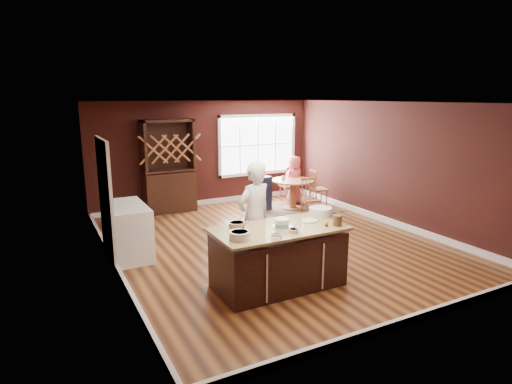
% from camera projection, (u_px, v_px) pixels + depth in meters
% --- Properties ---
extents(room_shell, '(7.00, 7.00, 7.00)m').
position_uv_depth(room_shell, '(273.00, 175.00, 8.10)').
color(room_shell, brown).
rests_on(room_shell, ground).
extents(window, '(2.36, 0.10, 1.66)m').
position_uv_depth(window, '(258.00, 145.00, 11.75)').
color(window, white).
rests_on(window, room_shell).
extents(doorway, '(0.08, 1.26, 2.13)m').
position_uv_depth(doorway, '(106.00, 203.00, 7.35)').
color(doorway, white).
rests_on(doorway, room_shell).
extents(kitchen_island, '(1.96, 1.03, 0.92)m').
position_uv_depth(kitchen_island, '(278.00, 258.00, 6.41)').
color(kitchen_island, black).
rests_on(kitchen_island, ground).
extents(dining_table, '(1.09, 1.09, 0.75)m').
position_uv_depth(dining_table, '(293.00, 188.00, 10.80)').
color(dining_table, '#935F38').
rests_on(dining_table, ground).
extents(baker, '(0.75, 0.60, 1.81)m').
position_uv_depth(baker, '(254.00, 217.00, 6.88)').
color(baker, silver).
rests_on(baker, ground).
extents(layer_cake, '(0.30, 0.30, 0.12)m').
position_uv_depth(layer_cake, '(282.00, 223.00, 6.33)').
color(layer_cake, white).
rests_on(layer_cake, kitchen_island).
extents(bowl_blue, '(0.29, 0.29, 0.11)m').
position_uv_depth(bowl_blue, '(240.00, 235.00, 5.78)').
color(bowl_blue, white).
rests_on(bowl_blue, kitchen_island).
extents(bowl_yellow, '(0.24, 0.24, 0.09)m').
position_uv_depth(bowl_yellow, '(237.00, 225.00, 6.27)').
color(bowl_yellow, '#8C6B49').
rests_on(bowl_yellow, kitchen_island).
extents(bowl_pink, '(0.16, 0.16, 0.06)m').
position_uv_depth(bowl_pink, '(276.00, 236.00, 5.83)').
color(bowl_pink, silver).
rests_on(bowl_pink, kitchen_island).
extents(bowl_olive, '(0.14, 0.14, 0.05)m').
position_uv_depth(bowl_olive, '(294.00, 231.00, 6.07)').
color(bowl_olive, '#F6ECC2').
rests_on(bowl_olive, kitchen_island).
extents(drinking_glass, '(0.08, 0.08, 0.15)m').
position_uv_depth(drinking_glass, '(302.00, 221.00, 6.35)').
color(drinking_glass, silver).
rests_on(drinking_glass, kitchen_island).
extents(dinner_plate, '(0.26, 0.26, 0.02)m').
position_uv_depth(dinner_plate, '(309.00, 221.00, 6.63)').
color(dinner_plate, beige).
rests_on(dinner_plate, kitchen_island).
extents(white_tub, '(0.37, 0.37, 0.13)m').
position_uv_depth(white_tub, '(320.00, 211.00, 6.95)').
color(white_tub, silver).
rests_on(white_tub, kitchen_island).
extents(stoneware_crock, '(0.13, 0.13, 0.16)m').
position_uv_depth(stoneware_crock, '(338.00, 220.00, 6.38)').
color(stoneware_crock, brown).
rests_on(stoneware_crock, kitchen_island).
extents(toy_figurine, '(0.05, 0.05, 0.09)m').
position_uv_depth(toy_figurine, '(327.00, 224.00, 6.35)').
color(toy_figurine, '#FCC005').
rests_on(toy_figurine, kitchen_island).
extents(rug, '(2.26, 1.78, 0.01)m').
position_uv_depth(rug, '(292.00, 208.00, 10.92)').
color(rug, brown).
rests_on(rug, ground).
extents(chair_east, '(0.44, 0.46, 0.97)m').
position_uv_depth(chair_east, '(319.00, 188.00, 11.12)').
color(chair_east, brown).
rests_on(chair_east, ground).
extents(chair_south, '(0.46, 0.45, 0.94)m').
position_uv_depth(chair_south, '(310.00, 198.00, 10.03)').
color(chair_south, brown).
rests_on(chair_south, ground).
extents(chair_north, '(0.43, 0.41, 0.99)m').
position_uv_depth(chair_north, '(289.00, 184.00, 11.59)').
color(chair_north, brown).
rests_on(chair_north, ground).
extents(seated_woman, '(0.73, 0.59, 1.29)m').
position_uv_depth(seated_woman, '(294.00, 180.00, 11.30)').
color(seated_woman, '#C74F54').
rests_on(seated_woman, ground).
extents(high_chair, '(0.40, 0.40, 0.89)m').
position_uv_depth(high_chair, '(262.00, 192.00, 10.76)').
color(high_chair, black).
rests_on(high_chair, ground).
extents(toddler, '(0.18, 0.14, 0.26)m').
position_uv_depth(toddler, '(260.00, 178.00, 10.70)').
color(toddler, '#8CA5BF').
rests_on(toddler, high_chair).
extents(table_plate, '(0.19, 0.19, 0.01)m').
position_uv_depth(table_plate, '(303.00, 179.00, 10.80)').
color(table_plate, beige).
rests_on(table_plate, dining_table).
extents(table_cup, '(0.14, 0.14, 0.10)m').
position_uv_depth(table_cup, '(283.00, 178.00, 10.76)').
color(table_cup, silver).
rests_on(table_cup, dining_table).
extents(hutch, '(1.24, 0.52, 2.27)m').
position_uv_depth(hutch, '(169.00, 166.00, 10.44)').
color(hutch, black).
rests_on(hutch, ground).
extents(washer, '(0.65, 0.63, 0.94)m').
position_uv_depth(washer, '(131.00, 236.00, 7.34)').
color(washer, silver).
rests_on(washer, ground).
extents(dryer, '(0.65, 0.63, 0.94)m').
position_uv_depth(dryer, '(124.00, 226.00, 7.90)').
color(dryer, white).
rests_on(dryer, ground).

